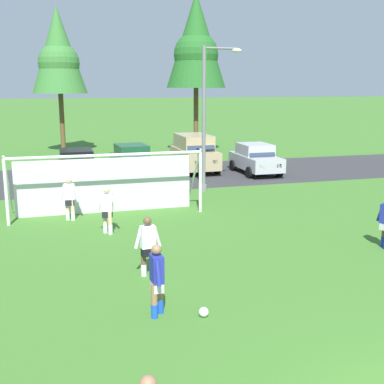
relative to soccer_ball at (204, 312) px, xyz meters
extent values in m
plane|color=#3D7028|center=(2.38, 10.39, -0.11)|extent=(400.00, 400.00, 0.00)
cube|color=#333335|center=(2.38, 17.54, -0.11)|extent=(52.00, 8.40, 0.01)
sphere|color=white|center=(0.00, 0.00, 0.00)|extent=(0.22, 0.22, 0.22)
sphere|color=black|center=(0.00, 0.00, 0.00)|extent=(0.08, 0.08, 0.08)
sphere|color=red|center=(0.06, 0.00, 0.00)|extent=(0.07, 0.07, 0.07)
cylinder|color=white|center=(2.65, 8.93, 1.11)|extent=(0.12, 0.12, 2.44)
cylinder|color=white|center=(-4.67, 8.95, 1.11)|extent=(0.12, 0.12, 2.44)
cylinder|color=white|center=(-1.01, 8.94, 2.33)|extent=(7.32, 0.13, 0.12)
cylinder|color=white|center=(2.65, 9.83, 1.23)|extent=(0.09, 1.94, 2.46)
cylinder|color=white|center=(-4.67, 9.85, 1.23)|extent=(0.09, 1.94, 2.46)
cube|color=silver|center=(-1.01, 9.94, 0.99)|extent=(6.95, 0.05, 2.20)
sphere|color=#936B4C|center=(-2.09, -4.43, 1.42)|extent=(0.22, 0.22, 0.22)
cylinder|color=#936B4C|center=(-0.88, 0.46, 0.29)|extent=(0.14, 0.14, 0.80)
cylinder|color=#936B4C|center=(-1.05, 0.25, 0.29)|extent=(0.14, 0.14, 0.80)
cylinder|color=blue|center=(-0.88, 0.46, 0.05)|extent=(0.15, 0.15, 0.32)
cylinder|color=blue|center=(-1.05, 0.25, 0.05)|extent=(0.15, 0.15, 0.32)
cube|color=silver|center=(-0.96, 0.35, 0.61)|extent=(0.24, 0.35, 0.28)
cube|color=#232D99|center=(-0.96, 0.35, 0.99)|extent=(0.26, 0.40, 0.60)
sphere|color=#936B4C|center=(-0.96, 0.35, 1.42)|extent=(0.22, 0.22, 0.22)
cylinder|color=#232D99|center=(-0.94, 0.60, 0.97)|extent=(0.11, 0.23, 0.55)
cylinder|color=#232D99|center=(-0.99, 0.10, 0.97)|extent=(0.11, 0.23, 0.55)
cylinder|color=beige|center=(-1.22, 6.82, 0.29)|extent=(0.14, 0.14, 0.80)
cylinder|color=beige|center=(-1.37, 7.03, 0.29)|extent=(0.14, 0.14, 0.80)
cylinder|color=white|center=(-1.22, 6.82, 0.05)|extent=(0.15, 0.15, 0.32)
cylinder|color=white|center=(-1.37, 7.03, 0.05)|extent=(0.15, 0.15, 0.32)
cube|color=black|center=(-1.30, 6.92, 0.61)|extent=(0.38, 0.30, 0.28)
cube|color=silver|center=(-1.30, 6.92, 0.99)|extent=(0.43, 0.33, 0.60)
sphere|color=beige|center=(-1.30, 6.92, 1.42)|extent=(0.22, 0.22, 0.22)
cylinder|color=silver|center=(-1.07, 6.82, 0.97)|extent=(0.24, 0.14, 0.55)
cylinder|color=silver|center=(-1.53, 7.03, 0.97)|extent=(0.24, 0.14, 0.55)
cylinder|color=beige|center=(-2.36, 9.03, 0.29)|extent=(0.14, 0.14, 0.80)
cylinder|color=beige|center=(-2.56, 9.14, 0.29)|extent=(0.14, 0.14, 0.80)
cylinder|color=white|center=(-2.36, 9.03, 0.05)|extent=(0.15, 0.15, 0.32)
cylinder|color=white|center=(-2.56, 9.14, 0.05)|extent=(0.15, 0.15, 0.32)
cube|color=black|center=(-2.46, 9.09, 0.61)|extent=(0.35, 0.24, 0.28)
cube|color=silver|center=(-2.46, 9.09, 0.99)|extent=(0.40, 0.27, 0.60)
sphere|color=beige|center=(-2.46, 9.09, 1.42)|extent=(0.22, 0.22, 0.22)
cylinder|color=silver|center=(-2.21, 9.03, 0.97)|extent=(0.23, 0.11, 0.55)
cylinder|color=silver|center=(-2.71, 9.14, 0.97)|extent=(0.23, 0.11, 0.55)
cylinder|color=brown|center=(-0.60, 2.61, 0.29)|extent=(0.14, 0.14, 0.80)
cylinder|color=brown|center=(-0.82, 2.75, 0.29)|extent=(0.14, 0.14, 0.80)
cylinder|color=white|center=(-0.60, 2.61, 0.05)|extent=(0.15, 0.15, 0.32)
cylinder|color=white|center=(-0.82, 2.75, 0.05)|extent=(0.15, 0.15, 0.32)
cube|color=black|center=(-0.71, 2.68, 0.61)|extent=(0.37, 0.27, 0.28)
cube|color=white|center=(-0.71, 2.68, 0.99)|extent=(0.41, 0.29, 0.60)
sphere|color=brown|center=(-0.71, 2.68, 1.42)|extent=(0.22, 0.22, 0.22)
cylinder|color=white|center=(-0.46, 2.67, 0.97)|extent=(0.24, 0.12, 0.55)
cylinder|color=white|center=(-0.96, 2.68, 0.97)|extent=(0.24, 0.12, 0.55)
cylinder|color=brown|center=(6.92, 3.08, 0.29)|extent=(0.14, 0.14, 0.80)
cylinder|color=#1E38B7|center=(6.92, 3.08, 0.05)|extent=(0.15, 0.15, 0.32)
cylinder|color=#232D99|center=(6.82, 3.20, 0.97)|extent=(0.17, 0.25, 0.55)
cube|color=black|center=(-1.77, 16.73, 0.59)|extent=(1.81, 4.20, 0.76)
cube|color=black|center=(-1.77, 16.88, 1.29)|extent=(1.66, 2.10, 0.64)
cube|color=#28384C|center=(-1.77, 15.91, 1.27)|extent=(1.53, 0.32, 0.55)
cube|color=#28384C|center=(-0.93, 16.88, 1.29)|extent=(0.04, 1.79, 0.45)
cube|color=white|center=(-1.28, 14.67, 0.64)|extent=(0.28, 0.08, 0.20)
cube|color=white|center=(-2.27, 14.67, 0.64)|extent=(0.28, 0.08, 0.20)
cube|color=#B21414|center=(-1.27, 18.79, 0.64)|extent=(0.28, 0.08, 0.20)
cube|color=#B21414|center=(-2.26, 18.79, 0.64)|extent=(0.28, 0.08, 0.20)
cylinder|color=black|center=(-0.87, 15.43, 0.21)|extent=(0.24, 0.64, 0.64)
cylinder|color=black|center=(-2.67, 15.43, 0.21)|extent=(0.24, 0.64, 0.64)
cylinder|color=black|center=(-0.87, 18.03, 0.21)|extent=(0.24, 0.64, 0.64)
cylinder|color=black|center=(-2.67, 18.03, 0.21)|extent=(0.24, 0.64, 0.64)
cube|color=#194C2D|center=(1.41, 18.16, 0.59)|extent=(2.07, 4.31, 0.76)
cube|color=#194C2D|center=(1.40, 18.31, 1.29)|extent=(1.79, 2.20, 0.64)
cube|color=#28384C|center=(1.47, 17.34, 1.27)|extent=(1.55, 0.41, 0.55)
cube|color=#28384C|center=(2.24, 18.37, 1.29)|extent=(0.16, 1.78, 0.45)
cube|color=white|center=(2.04, 16.14, 0.64)|extent=(0.28, 0.10, 0.20)
cube|color=white|center=(1.05, 16.07, 0.64)|extent=(0.28, 0.10, 0.20)
cube|color=#B21414|center=(1.77, 20.25, 0.64)|extent=(0.28, 0.10, 0.20)
cube|color=#B21414|center=(0.79, 20.19, 0.64)|extent=(0.28, 0.10, 0.20)
cylinder|color=black|center=(2.40, 16.92, 0.21)|extent=(0.28, 0.65, 0.64)
cylinder|color=black|center=(0.60, 16.80, 0.21)|extent=(0.28, 0.65, 0.64)
cylinder|color=black|center=(2.23, 19.52, 0.21)|extent=(0.28, 0.65, 0.64)
cylinder|color=black|center=(0.43, 19.40, 0.21)|extent=(0.28, 0.65, 0.64)
cube|color=tan|center=(5.19, 18.44, 0.71)|extent=(1.90, 4.60, 1.00)
cube|color=tan|center=(5.19, 18.64, 1.63)|extent=(1.75, 3.00, 0.84)
cube|color=#28384C|center=(5.19, 17.22, 1.61)|extent=(1.62, 0.38, 0.71)
cube|color=#28384C|center=(6.08, 18.64, 1.63)|extent=(0.04, 2.55, 0.59)
cube|color=white|center=(5.72, 16.18, 0.76)|extent=(0.28, 0.08, 0.20)
cube|color=white|center=(4.67, 16.18, 0.76)|extent=(0.28, 0.08, 0.20)
cube|color=#B21414|center=(5.72, 20.70, 0.76)|extent=(0.28, 0.08, 0.20)
cube|color=#B21414|center=(4.67, 20.70, 0.76)|extent=(0.28, 0.08, 0.20)
cylinder|color=black|center=(6.14, 17.01, 0.21)|extent=(0.24, 0.64, 0.64)
cylinder|color=black|center=(4.24, 17.01, 0.21)|extent=(0.24, 0.64, 0.64)
cylinder|color=black|center=(6.14, 19.87, 0.21)|extent=(0.24, 0.64, 0.64)
cylinder|color=black|center=(4.24, 19.87, 0.21)|extent=(0.24, 0.64, 0.64)
cube|color=#B2B2BC|center=(8.35, 16.61, 0.59)|extent=(1.81, 4.21, 0.76)
cube|color=#B2B2BC|center=(8.35, 16.76, 1.29)|extent=(1.66, 2.11, 0.64)
cube|color=#28384C|center=(8.35, 15.79, 1.27)|extent=(1.53, 0.32, 0.55)
cube|color=#28384C|center=(9.19, 16.76, 1.29)|extent=(0.05, 1.79, 0.45)
cube|color=white|center=(8.84, 14.55, 0.64)|extent=(0.28, 0.08, 0.20)
cube|color=white|center=(7.85, 14.55, 0.64)|extent=(0.28, 0.08, 0.20)
cube|color=#B21414|center=(8.85, 18.67, 0.64)|extent=(0.28, 0.08, 0.20)
cube|color=#B21414|center=(7.86, 18.67, 0.64)|extent=(0.28, 0.08, 0.20)
cylinder|color=black|center=(9.25, 15.31, 0.21)|extent=(0.24, 0.64, 0.64)
cylinder|color=black|center=(7.45, 15.31, 0.21)|extent=(0.24, 0.64, 0.64)
cylinder|color=black|center=(9.26, 17.91, 0.21)|extent=(0.24, 0.64, 0.64)
cylinder|color=black|center=(7.46, 17.92, 0.21)|extent=(0.24, 0.64, 0.64)
cylinder|color=brown|center=(-2.09, 29.31, 2.12)|extent=(0.36, 0.36, 4.47)
cone|color=#387533|center=(-2.09, 29.31, 7.48)|extent=(4.02, 4.02, 6.25)
sphere|color=#387533|center=(-2.09, 29.31, 6.54)|extent=(3.01, 3.01, 3.01)
cylinder|color=brown|center=(7.64, 26.41, 2.32)|extent=(0.36, 0.36, 4.87)
cone|color=#236023|center=(7.64, 26.41, 8.16)|extent=(4.38, 4.38, 6.81)
sphere|color=#236023|center=(7.64, 26.41, 7.14)|extent=(3.28, 3.28, 3.28)
cylinder|color=slate|center=(3.99, 12.79, 3.29)|extent=(0.18, 0.18, 6.79)
cylinder|color=slate|center=(3.99, 12.79, 0.04)|extent=(0.32, 0.32, 0.30)
cylinder|color=slate|center=(4.79, 12.79, 6.58)|extent=(1.60, 0.10, 0.10)
ellipsoid|color=white|center=(5.59, 12.79, 6.50)|extent=(0.48, 0.28, 0.20)
camera|label=1|loc=(-3.03, -9.59, 4.86)|focal=46.15mm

